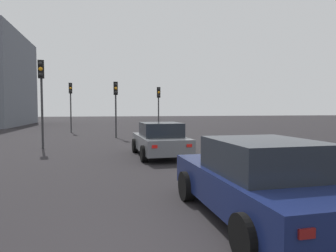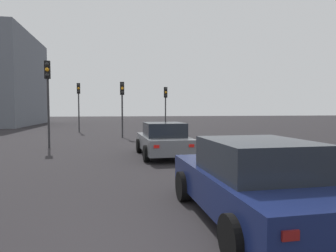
# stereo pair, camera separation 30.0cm
# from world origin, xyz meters

# --- Properties ---
(car_grey_left_lead) EXTENTS (4.19, 2.11, 1.44)m
(car_grey_left_lead) POSITION_xyz_m (8.23, -1.48, 0.70)
(car_grey_left_lead) COLOR slate
(car_grey_left_lead) RESTS_ON ground_plane
(car_navy_left_second) EXTENTS (4.35, 2.13, 1.47)m
(car_navy_left_second) POSITION_xyz_m (0.70, -1.84, 0.72)
(car_navy_left_second) COLOR #141E4C
(car_navy_left_second) RESTS_ON ground_plane
(traffic_light_near_left) EXTENTS (0.33, 0.30, 4.24)m
(traffic_light_near_left) POSITION_xyz_m (22.43, 3.57, 3.05)
(traffic_light_near_left) COLOR #2D2D30
(traffic_light_near_left) RESTS_ON ground_plane
(traffic_light_near_right) EXTENTS (0.32, 0.29, 3.90)m
(traffic_light_near_right) POSITION_xyz_m (16.78, 0.01, 2.81)
(traffic_light_near_right) COLOR #2D2D30
(traffic_light_near_right) RESTS_ON ground_plane
(traffic_light_far_left) EXTENTS (0.32, 0.28, 3.89)m
(traffic_light_far_left) POSITION_xyz_m (20.96, -3.80, 2.81)
(traffic_light_far_left) COLOR #2D2D30
(traffic_light_far_left) RESTS_ON ground_plane
(traffic_light_far_right) EXTENTS (0.32, 0.29, 4.45)m
(traffic_light_far_right) POSITION_xyz_m (11.80, 3.88, 3.18)
(traffic_light_far_right) COLOR #2D2D30
(traffic_light_far_right) RESTS_ON ground_plane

